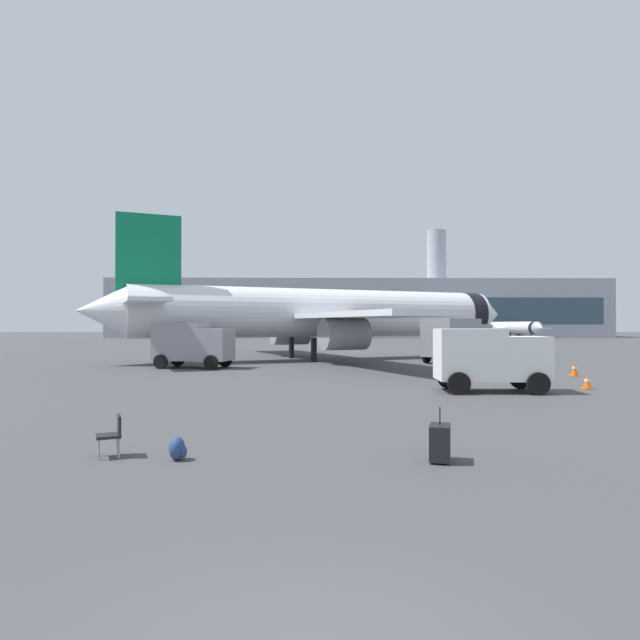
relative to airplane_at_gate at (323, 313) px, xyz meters
name	(u,v)px	position (x,y,z in m)	size (l,w,h in m)	color
airplane_at_gate	(323,313)	(0.00, 0.00, 0.00)	(34.30, 31.45, 10.50)	white
airplane_taxiing	(507,328)	(36.92, 60.73, -1.48)	(19.16, 21.05, 6.24)	silver
service_truck	(193,343)	(-8.51, -8.33, -2.05)	(5.17, 3.42, 2.90)	gray
fuel_truck	(457,338)	(9.71, -3.71, -1.88)	(6.00, 5.88, 3.20)	gray
cargo_van	(489,357)	(6.36, -20.93, -2.21)	(4.50, 2.52, 2.60)	white
safety_cone_near	(574,369)	(13.20, -14.19, -3.28)	(0.44, 0.44, 0.77)	#F2590C
safety_cone_mid	(587,382)	(10.91, -19.99, -3.35)	(0.44, 0.44, 0.62)	#F2590C
rolling_suitcase	(440,442)	(1.60, -32.24, -3.27)	(0.56, 0.73, 1.10)	black
traveller_backpack	(178,449)	(-3.72, -32.02, -3.42)	(0.36, 0.40, 0.48)	navy
gate_chair	(112,433)	(-5.16, -31.71, -3.16)	(0.63, 0.63, 0.86)	black
terminal_building	(358,309)	(10.17, 82.86, 2.81)	(109.29, 21.48, 24.74)	#9EA3AD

